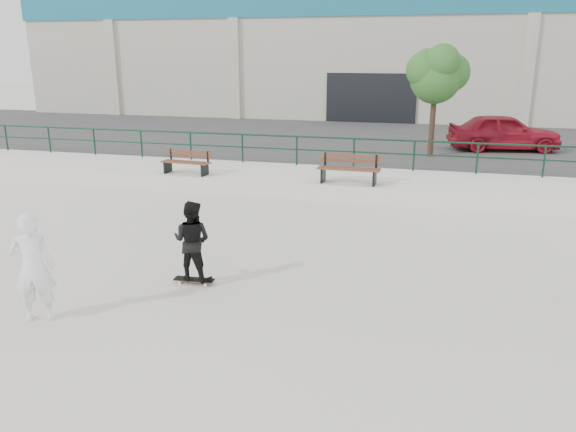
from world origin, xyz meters
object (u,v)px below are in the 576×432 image
(bench_left, at_px, (187,162))
(red_car, at_px, (504,132))
(tree, at_px, (437,73))
(skateboard, at_px, (194,280))
(seated_skater, at_px, (33,268))
(standing_skater, at_px, (192,241))
(bench_right, at_px, (349,169))

(bench_left, bearing_deg, red_car, 41.09)
(red_car, bearing_deg, tree, 117.01)
(skateboard, distance_m, seated_skater, 2.92)
(tree, bearing_deg, skateboard, -108.38)
(bench_left, bearing_deg, seated_skater, -75.30)
(standing_skater, height_order, seated_skater, seated_skater)
(bench_right, relative_size, seated_skater, 1.02)
(red_car, height_order, seated_skater, red_car)
(bench_right, distance_m, standing_skater, 7.47)
(skateboard, bearing_deg, red_car, 61.16)
(red_car, bearing_deg, seated_skater, 142.17)
(skateboard, bearing_deg, standing_skater, 0.00)
(red_car, relative_size, skateboard, 5.43)
(bench_left, relative_size, bench_right, 0.89)
(bench_right, height_order, skateboard, bench_right)
(standing_skater, bearing_deg, bench_right, -101.34)
(bench_right, relative_size, skateboard, 2.38)
(bench_left, bearing_deg, bench_right, 5.37)
(red_car, bearing_deg, bench_right, 135.75)
(bench_left, xyz_separation_m, seated_skater, (1.54, -9.29, 0.05))
(bench_right, height_order, red_car, red_car)
(skateboard, height_order, standing_skater, standing_skater)
(red_car, distance_m, skateboard, 16.31)
(tree, relative_size, standing_skater, 2.64)
(red_car, height_order, standing_skater, red_car)
(bench_left, bearing_deg, skateboard, -59.41)
(skateboard, distance_m, standing_skater, 0.80)
(bench_right, bearing_deg, tree, 67.94)
(bench_right, distance_m, skateboard, 7.52)
(tree, relative_size, red_car, 0.96)
(bench_right, distance_m, seated_skater, 10.03)
(tree, bearing_deg, standing_skater, -108.38)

